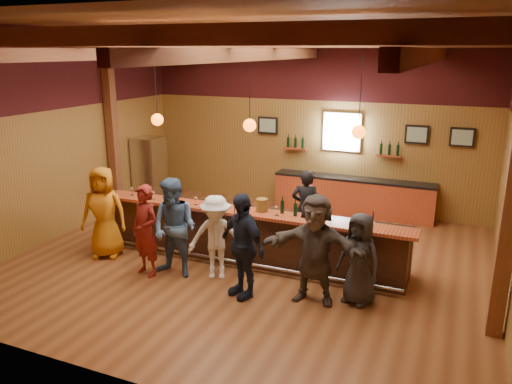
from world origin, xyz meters
TOP-DOWN VIEW (x-y plane):
  - room at (0.00, 0.06)m, footprint 9.04×9.00m
  - bar_counter at (0.02, 0.15)m, footprint 6.30×1.07m
  - back_bar_cabinet at (1.20, 3.72)m, footprint 4.00×0.52m
  - window at (0.80, 3.95)m, footprint 0.95×0.09m
  - framed_pictures at (1.67, 3.94)m, footprint 5.35×0.05m
  - wine_shelves at (0.80, 3.88)m, footprint 3.00×0.18m
  - pendant_lights at (0.00, 0.00)m, footprint 4.24×0.24m
  - stainless_fridge at (-4.10, 2.60)m, footprint 0.70×0.70m
  - customer_orange at (-2.80, -0.86)m, footprint 1.05×0.86m
  - customer_redvest at (-1.53, -1.27)m, footprint 0.71×0.56m
  - customer_denim at (-1.02, -1.09)m, footprint 0.93×0.74m
  - customer_white at (-0.28, -0.89)m, footprint 1.16×0.94m
  - customer_navy at (0.44, -1.33)m, footprint 1.14×0.89m
  - customer_brown at (1.61, -1.04)m, footprint 1.73×0.62m
  - customer_dark at (2.29, -0.81)m, footprint 0.88×0.72m
  - bartender at (0.73, 1.27)m, footprint 0.66×0.50m
  - ice_bucket at (0.29, -0.09)m, footprint 0.22×0.22m
  - bottle_a at (0.68, -0.05)m, footprint 0.07×0.07m
  - bottle_b at (0.95, -0.11)m, footprint 0.07×0.07m
  - glass_a at (-2.62, -0.15)m, footprint 0.08×0.08m
  - glass_b at (-2.05, -0.22)m, footprint 0.08×0.08m
  - glass_c at (-1.63, -0.10)m, footprint 0.08×0.08m
  - glass_d at (-1.05, -0.23)m, footprint 0.07×0.07m
  - glass_e at (-0.51, -0.23)m, footprint 0.08×0.08m
  - glass_f at (0.63, -0.22)m, footprint 0.08×0.08m
  - glass_g at (1.34, -0.20)m, footprint 0.08×0.08m
  - glass_h at (2.22, -0.21)m, footprint 0.09×0.09m

SIDE VIEW (x-z plane):
  - back_bar_cabinet at x=1.20m, z-range 0.00..0.95m
  - bar_counter at x=0.02m, z-range -0.03..1.08m
  - customer_dark at x=2.29m, z-range 0.00..1.54m
  - customer_white at x=-0.28m, z-range 0.00..1.56m
  - bartender at x=0.73m, z-range 0.00..1.65m
  - customer_redvest at x=-1.53m, z-range 0.00..1.72m
  - stainless_fridge at x=-4.10m, z-range 0.00..1.80m
  - customer_navy at x=0.44m, z-range 0.00..1.81m
  - customer_denim at x=-1.02m, z-range 0.00..1.84m
  - customer_brown at x=1.61m, z-range 0.00..1.84m
  - customer_orange at x=-2.80m, z-range 0.00..1.85m
  - glass_d at x=-1.05m, z-range 1.15..1.31m
  - glass_b at x=-2.05m, z-range 1.15..1.32m
  - ice_bucket at x=0.29m, z-range 1.11..1.35m
  - glass_c at x=-1.63m, z-range 1.15..1.32m
  - bottle_b at x=0.95m, z-range 1.08..1.39m
  - bottle_a at x=0.68m, z-range 1.08..1.39m
  - glass_a at x=-2.62m, z-range 1.15..1.32m
  - glass_f at x=0.63m, z-range 1.15..1.33m
  - glass_g at x=1.34m, z-range 1.15..1.34m
  - glass_e at x=-0.51m, z-range 1.15..1.34m
  - glass_h at x=2.22m, z-range 1.15..1.35m
  - wine_shelves at x=0.80m, z-range 1.47..1.77m
  - window at x=0.80m, z-range 1.57..2.52m
  - framed_pictures at x=1.67m, z-range 1.88..2.33m
  - pendant_lights at x=0.00m, z-range 2.02..3.39m
  - room at x=0.00m, z-range 0.95..5.47m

